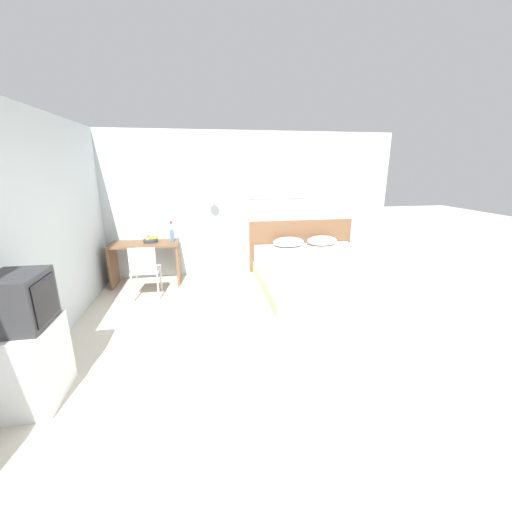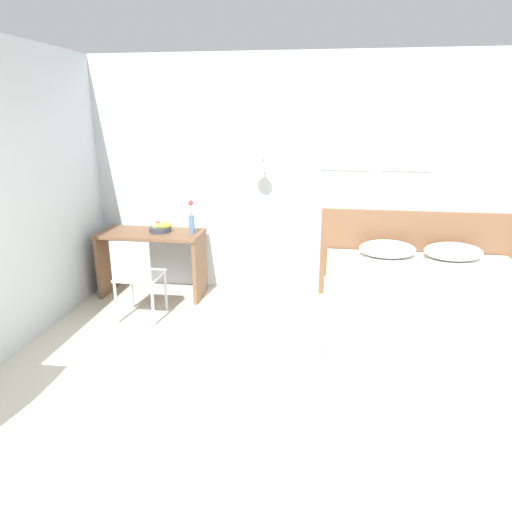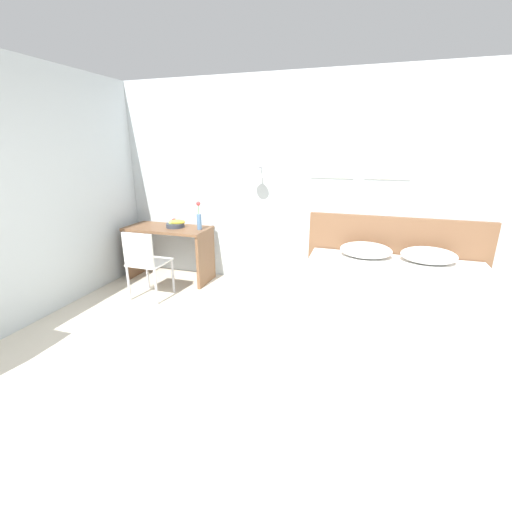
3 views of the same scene
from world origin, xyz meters
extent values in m
plane|color=beige|center=(0.00, 0.00, 0.00)|extent=(24.00, 24.00, 0.00)
cube|color=silver|center=(0.00, 2.91, 1.32)|extent=(5.81, 0.06, 2.65)
cube|color=beige|center=(0.35, 2.87, 1.70)|extent=(0.52, 0.02, 0.52)
cube|color=#B7B29E|center=(0.98, 2.87, 1.70)|extent=(0.52, 0.02, 0.52)
cylinder|color=#B2B2B7|center=(-0.55, 2.80, 1.55)|extent=(0.02, 0.16, 0.02)
cone|color=white|center=(-0.55, 2.71, 1.50)|extent=(0.17, 0.17, 0.12)
cube|color=#B2C693|center=(1.16, 1.79, 0.11)|extent=(1.96, 2.05, 0.22)
cube|color=white|center=(1.16, 1.79, 0.39)|extent=(1.92, 2.01, 0.34)
cube|color=brown|center=(1.16, 2.85, 0.50)|extent=(2.08, 0.06, 1.01)
ellipsoid|color=white|center=(0.83, 2.57, 0.65)|extent=(0.59, 0.39, 0.18)
ellipsoid|color=white|center=(1.49, 2.57, 0.65)|extent=(0.59, 0.39, 0.18)
cube|color=white|center=(1.18, 1.48, 0.59)|extent=(0.27, 0.31, 0.06)
cube|color=brown|center=(-1.78, 2.54, 0.73)|extent=(1.15, 0.54, 0.03)
cube|color=brown|center=(-2.33, 2.54, 0.36)|extent=(0.04, 0.50, 0.71)
cube|color=brown|center=(-1.22, 2.54, 0.36)|extent=(0.04, 0.50, 0.71)
cube|color=white|center=(-1.69, 1.93, 0.45)|extent=(0.42, 0.42, 0.02)
cube|color=white|center=(-1.69, 1.74, 0.66)|extent=(0.39, 0.03, 0.40)
cylinder|color=#B7B7BC|center=(-1.88, 2.12, 0.22)|extent=(0.03, 0.03, 0.44)
cylinder|color=#B7B7BC|center=(-1.49, 2.12, 0.22)|extent=(0.03, 0.03, 0.44)
cylinder|color=#B7B7BC|center=(-1.88, 1.74, 0.22)|extent=(0.03, 0.03, 0.44)
cylinder|color=#B7B7BC|center=(-1.49, 1.74, 0.22)|extent=(0.03, 0.03, 0.44)
cylinder|color=#333842|center=(-1.67, 2.56, 0.78)|extent=(0.24, 0.24, 0.05)
ellipsoid|color=yellow|center=(-1.63, 2.55, 0.83)|extent=(0.21, 0.14, 0.07)
sphere|color=red|center=(-1.71, 2.60, 0.82)|extent=(0.08, 0.08, 0.08)
sphere|color=#B2C156|center=(-1.71, 2.53, 0.82)|extent=(0.07, 0.07, 0.07)
cylinder|color=#4C7099|center=(-1.30, 2.55, 0.85)|extent=(0.06, 0.06, 0.21)
cylinder|color=#3D7538|center=(-1.30, 2.55, 1.02)|extent=(0.01, 0.01, 0.14)
sphere|color=#DB3838|center=(-1.30, 2.55, 1.09)|extent=(0.06, 0.06, 0.06)
cube|color=white|center=(-2.28, -0.35, 0.37)|extent=(0.41, 0.60, 0.74)
cube|color=#2D2D30|center=(-2.28, -0.35, 0.97)|extent=(0.39, 0.48, 0.46)
cube|color=black|center=(-2.08, -0.35, 0.97)|extent=(0.01, 0.38, 0.36)
camera|label=1|loc=(-0.76, -3.02, 2.04)|focal=22.00mm
camera|label=2|loc=(0.11, -2.22, 2.03)|focal=32.00mm
camera|label=3|loc=(0.77, -1.45, 1.80)|focal=24.00mm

